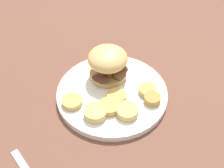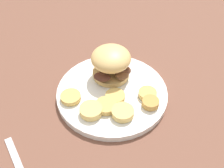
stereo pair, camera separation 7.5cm
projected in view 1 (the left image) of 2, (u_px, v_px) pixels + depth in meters
name	position (u px, v px, depth m)	size (l,w,h in m)	color
ground_plane	(112.00, 96.00, 0.78)	(4.00, 4.00, 0.00)	brown
dinner_plate	(112.00, 93.00, 0.77)	(0.27, 0.27, 0.02)	white
sandwich	(108.00, 63.00, 0.77)	(0.13, 0.11, 0.08)	tan
potato_round_0	(152.00, 98.00, 0.74)	(0.04, 0.04, 0.02)	#BC8942
potato_round_1	(72.00, 102.00, 0.73)	(0.05, 0.05, 0.01)	tan
potato_round_2	(116.00, 96.00, 0.74)	(0.05, 0.05, 0.01)	tan
potato_round_3	(129.00, 110.00, 0.71)	(0.05, 0.05, 0.02)	#DBB766
potato_round_4	(95.00, 113.00, 0.71)	(0.05, 0.05, 0.02)	#DBB766
potato_round_5	(148.00, 90.00, 0.76)	(0.04, 0.04, 0.01)	tan
potato_round_6	(109.00, 106.00, 0.72)	(0.05, 0.05, 0.01)	tan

